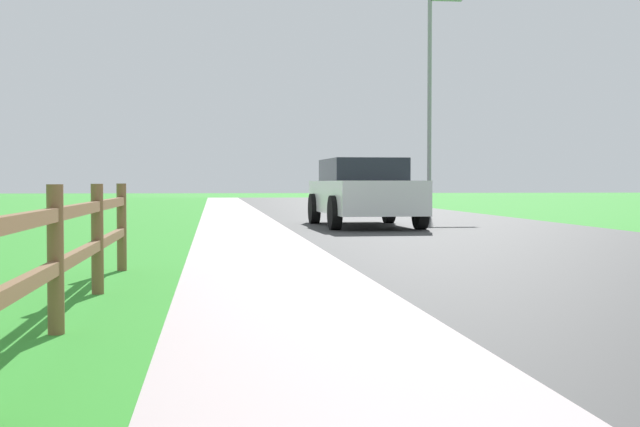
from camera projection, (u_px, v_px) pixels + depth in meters
The scene contains 7 objects.
ground_plane at pixel (273, 219), 24.61m from camera, with size 120.00×120.00×0.00m, color green.
road_asphalt at pixel (383, 216), 27.01m from camera, with size 7.00×66.00×0.01m, color #3A3A3A.
curb_concrete at pixel (167, 217), 26.23m from camera, with size 6.00×66.00×0.01m, color #B5A4A5.
grass_verge at pixel (115, 217), 26.05m from camera, with size 5.00×66.00×0.00m, color green.
rail_fence at pixel (21, 262), 4.82m from camera, with size 0.11×10.85×1.01m.
parked_suv_white at pixel (363, 191), 20.63m from camera, with size 2.23×4.95×1.57m.
street_lamp at pixel (432, 85), 29.93m from camera, with size 1.17×0.20×7.37m.
Camera 1 is at (-1.65, 0.43, 1.02)m, focal length 49.82 mm.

